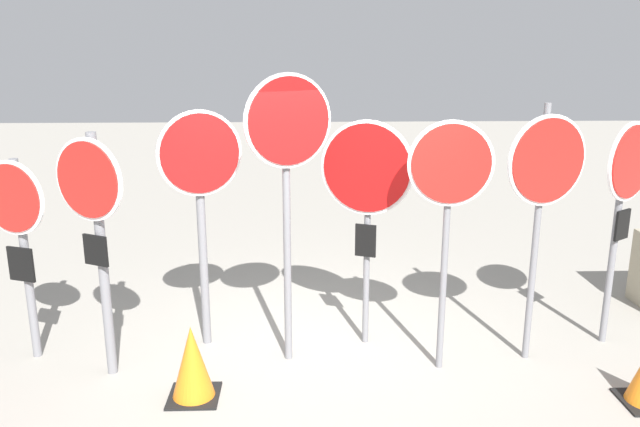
# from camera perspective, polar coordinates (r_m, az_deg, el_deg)

# --- Properties ---
(ground_plane) EXTENTS (40.00, 40.00, 0.00)m
(ground_plane) POSITION_cam_1_polar(r_m,az_deg,el_deg) (6.13, -0.00, -12.77)
(ground_plane) COLOR gray
(stop_sign_0) EXTENTS (0.64, 0.26, 1.91)m
(stop_sign_0) POSITION_cam_1_polar(r_m,az_deg,el_deg) (6.21, -25.94, -0.90)
(stop_sign_0) COLOR slate
(stop_sign_0) RESTS_ON ground
(stop_sign_1) EXTENTS (0.64, 0.34, 2.18)m
(stop_sign_1) POSITION_cam_1_polar(r_m,az_deg,el_deg) (5.57, -19.93, -0.19)
(stop_sign_1) COLOR slate
(stop_sign_1) RESTS_ON ground
(stop_sign_2) EXTENTS (0.74, 0.33, 2.31)m
(stop_sign_2) POSITION_cam_1_polar(r_m,az_deg,el_deg) (5.89, -10.85, 2.79)
(stop_sign_2) COLOR slate
(stop_sign_2) RESTS_ON ground
(stop_sign_3) EXTENTS (0.74, 0.38, 2.65)m
(stop_sign_3) POSITION_cam_1_polar(r_m,az_deg,el_deg) (5.41, -2.93, 5.47)
(stop_sign_3) COLOR slate
(stop_sign_3) RESTS_ON ground
(stop_sign_4) EXTENTS (0.83, 0.35, 2.22)m
(stop_sign_4) POSITION_cam_1_polar(r_m,az_deg,el_deg) (5.81, 4.30, 2.73)
(stop_sign_4) COLOR slate
(stop_sign_4) RESTS_ON ground
(stop_sign_5) EXTENTS (0.73, 0.13, 2.28)m
(stop_sign_5) POSITION_cam_1_polar(r_m,az_deg,el_deg) (5.39, 11.76, 2.43)
(stop_sign_5) COLOR slate
(stop_sign_5) RESTS_ON ground
(stop_sign_6) EXTENTS (0.77, 0.27, 2.39)m
(stop_sign_6) POSITION_cam_1_polar(r_m,az_deg,el_deg) (5.80, 19.87, 2.95)
(stop_sign_6) COLOR slate
(stop_sign_6) RESTS_ON ground
(stop_sign_7) EXTENTS (0.63, 0.44, 2.20)m
(stop_sign_7) POSITION_cam_1_polar(r_m,az_deg,el_deg) (6.49, 26.21, 2.30)
(stop_sign_7) COLOR slate
(stop_sign_7) RESTS_ON ground
(traffic_cone_0) EXTENTS (0.42, 0.42, 0.64)m
(traffic_cone_0) POSITION_cam_1_polar(r_m,az_deg,el_deg) (5.42, -11.60, -13.22)
(traffic_cone_0) COLOR black
(traffic_cone_0) RESTS_ON ground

